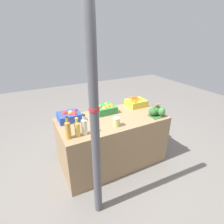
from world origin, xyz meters
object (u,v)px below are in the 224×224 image
support_pole (95,120)px  carrot_crate (136,102)px  apple_crate (69,116)px  pickle_jar (116,122)px  sparrow_bird (157,105)px  juice_bottle_cloudy (84,126)px  orange_crate (105,109)px  juice_bottle_amber (68,129)px  juice_bottle_golden (77,128)px  broccoli_pile (157,111)px

support_pole → carrot_crate: 1.56m
apple_crate → pickle_jar: (0.53, -0.49, -0.00)m
sparrow_bird → juice_bottle_cloudy: bearing=-150.0°
orange_crate → sparrow_bird: 0.82m
juice_bottle_amber → juice_bottle_cloudy: (0.21, 0.00, -0.01)m
support_pole → orange_crate: 1.17m
support_pole → carrot_crate: (1.17, 0.97, -0.37)m
apple_crate → juice_bottle_cloudy: size_ratio=1.16×
juice_bottle_amber → juice_bottle_golden: bearing=0.0°
orange_crate → broccoli_pile: broccoli_pile is taller
apple_crate → pickle_jar: 0.72m
support_pole → carrot_crate: bearing=39.4°
broccoli_pile → juice_bottle_cloudy: 1.18m
orange_crate → carrot_crate: (0.61, 0.01, -0.00)m
support_pole → apple_crate: 1.03m
juice_bottle_golden → juice_bottle_cloudy: juice_bottle_cloudy is taller
juice_bottle_amber → pickle_jar: size_ratio=2.37×
support_pole → sparrow_bird: (1.20, 0.45, -0.23)m
juice_bottle_amber → juice_bottle_golden: (0.11, 0.00, -0.02)m
sparrow_bird → orange_crate: bearing=172.5°
juice_bottle_golden → juice_bottle_cloudy: 0.09m
broccoli_pile → juice_bottle_amber: juice_bottle_amber is taller
carrot_crate → pickle_jar: carrot_crate is taller
orange_crate → pickle_jar: bearing=-97.4°
carrot_crate → sparrow_bird: size_ratio=2.66×
orange_crate → carrot_crate: size_ratio=1.00×
broccoli_pile → pickle_jar: broccoli_pile is taller
pickle_jar → apple_crate: bearing=137.1°
orange_crate → juice_bottle_cloudy: 0.71m
apple_crate → pickle_jar: bearing=-42.9°
orange_crate → carrot_crate: 0.61m
juice_bottle_amber → juice_bottle_golden: size_ratio=1.20×
broccoli_pile → sparrow_bird: size_ratio=1.83×
apple_crate → sparrow_bird: sparrow_bird is taller
juice_bottle_amber → apple_crate: bearing=73.8°
broccoli_pile → juice_bottle_amber: 1.38m
juice_bottle_golden → broccoli_pile: bearing=-0.2°
juice_bottle_golden → pickle_jar: 0.56m
apple_crate → pickle_jar: apple_crate is taller
pickle_jar → carrot_crate: bearing=36.3°
juice_bottle_amber → pickle_jar: (0.67, -0.00, -0.06)m
orange_crate → pickle_jar: orange_crate is taller
juice_bottle_cloudy → apple_crate: bearing=97.5°
support_pole → orange_crate: (0.57, 0.96, -0.36)m
broccoli_pile → juice_bottle_golden: juice_bottle_golden is taller
carrot_crate → pickle_jar: 0.83m
apple_crate → juice_bottle_amber: (-0.14, -0.49, 0.06)m
orange_crate → juice_bottle_cloudy: juice_bottle_cloudy is taller
carrot_crate → apple_crate: bearing=-179.9°
juice_bottle_amber → sparrow_bird: juice_bottle_amber is taller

